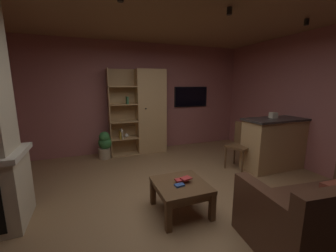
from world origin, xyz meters
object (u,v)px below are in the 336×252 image
leather_couch (332,216)px  table_book_2 (186,178)px  tissue_box (273,115)px  bookshelf_cabinet (147,112)px  coffee_table (181,189)px  table_book_0 (179,185)px  potted_floor_plant (105,144)px  kitchen_bar_counter (279,143)px  wall_mounted_tv (191,97)px  table_book_1 (180,180)px  dining_chair (241,142)px

leather_couch → table_book_2: 1.60m
tissue_box → leather_couch: tissue_box is taller
bookshelf_cabinet → coffee_table: bookshelf_cabinet is taller
table_book_0 → potted_floor_plant: size_ratio=0.19×
kitchen_bar_counter → coffee_table: bearing=-163.9°
bookshelf_cabinet → coffee_table: 2.76m
coffee_table → table_book_2: table_book_2 is taller
kitchen_bar_counter → potted_floor_plant: (-3.26, 1.80, -0.19)m
table_book_2 → wall_mounted_tv: 3.36m
table_book_2 → potted_floor_plant: (-0.85, 2.52, -0.13)m
bookshelf_cabinet → potted_floor_plant: size_ratio=3.23×
kitchen_bar_counter → table_book_1: (-2.49, -0.70, -0.07)m
coffee_table → table_book_1: (0.00, 0.02, 0.12)m
bookshelf_cabinet → tissue_box: (2.06, -1.87, 0.07)m
kitchen_bar_counter → potted_floor_plant: 3.73m
bookshelf_cabinet → tissue_box: 2.79m
kitchen_bar_counter → wall_mounted_tv: bearing=113.0°
wall_mounted_tv → table_book_0: bearing=-118.9°
tissue_box → dining_chair: size_ratio=0.13×
kitchen_bar_counter → table_book_0: 2.66m
table_book_0 → dining_chair: size_ratio=0.13×
kitchen_bar_counter → coffee_table: size_ratio=2.21×
leather_couch → wall_mounted_tv: size_ratio=1.82×
kitchen_bar_counter → tissue_box: 0.59m
kitchen_bar_counter → coffee_table: kitchen_bar_counter is taller
table_book_2 → table_book_0: bearing=-152.0°
kitchen_bar_counter → leather_couch: kitchen_bar_counter is taller
dining_chair → wall_mounted_tv: size_ratio=0.96×
table_book_1 → table_book_0: bearing=-119.4°
table_book_1 → coffee_table: bearing=-96.1°
table_book_0 → table_book_2: table_book_2 is taller
coffee_table → wall_mounted_tv: (1.58, 2.87, 1.02)m
table_book_0 → wall_mounted_tv: (1.62, 2.94, 0.93)m
table_book_1 → kitchen_bar_counter: bearing=15.6°
kitchen_bar_counter → table_book_2: (-2.41, -0.72, -0.05)m
table_book_0 → wall_mounted_tv: bearing=61.1°
tissue_box → wall_mounted_tv: wall_mounted_tv is taller
bookshelf_cabinet → potted_floor_plant: 1.26m
kitchen_bar_counter → tissue_box: (-0.15, 0.07, 0.56)m
bookshelf_cabinet → wall_mounted_tv: (1.29, 0.21, 0.34)m
tissue_box → table_book_2: size_ratio=0.90×
leather_couch → bookshelf_cabinet: bearing=104.7°
table_book_2 → coffee_table: bearing=-179.1°
table_book_0 → potted_floor_plant: bearing=105.6°
dining_chair → table_book_2: bearing=-149.9°
leather_couch → table_book_1: bearing=138.8°
kitchen_bar_counter → table_book_2: 2.52m
table_book_1 → wall_mounted_tv: wall_mounted_tv is taller
coffee_table → wall_mounted_tv: wall_mounted_tv is taller
potted_floor_plant → wall_mounted_tv: wall_mounted_tv is taller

